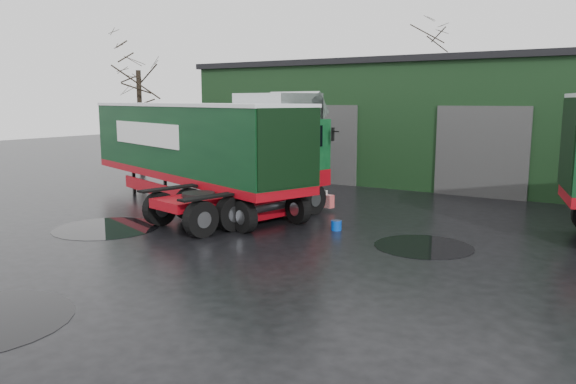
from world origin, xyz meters
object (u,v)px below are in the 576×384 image
object	(u,v)px
hero_tractor	(239,157)
trailer_left	(189,154)
wash_bucket	(336,225)
warehouse	(511,121)
tree_back_a	(426,93)
tree_left	(139,100)

from	to	relation	value
hero_tractor	trailer_left	distance (m)	3.86
wash_bucket	warehouse	bearing A→B (deg)	81.11
trailer_left	tree_back_a	distance (m)	24.31
trailer_left	tree_back_a	world-z (taller)	tree_back_a
warehouse	hero_tractor	distance (m)	16.68
trailer_left	tree_left	bearing A→B (deg)	76.35
wash_bucket	tree_back_a	world-z (taller)	tree_back_a
warehouse	trailer_left	distance (m)	17.15
hero_tractor	wash_bucket	xyz separation A→B (m)	(3.72, 0.35, -2.11)
warehouse	tree_back_a	world-z (taller)	tree_back_a
hero_tractor	tree_left	distance (m)	15.06
trailer_left	tree_back_a	size ratio (longest dim) A/B	1.41
tree_left	tree_back_a	size ratio (longest dim) A/B	0.89
warehouse	wash_bucket	size ratio (longest dim) A/B	93.61
hero_tractor	wash_bucket	size ratio (longest dim) A/B	21.17
tree_left	trailer_left	bearing A→B (deg)	-33.27
wash_bucket	tree_left	world-z (taller)	tree_left
warehouse	wash_bucket	xyz separation A→B (m)	(-2.37, -15.15, -2.99)
warehouse	trailer_left	world-z (taller)	warehouse
tree_left	tree_back_a	distance (m)	21.10
hero_tractor	tree_left	size ratio (longest dim) A/B	0.86
tree_left	wash_bucket	bearing A→B (deg)	-23.27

